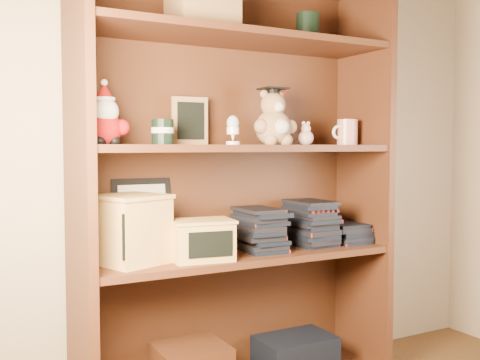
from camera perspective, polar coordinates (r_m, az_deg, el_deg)
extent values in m
cube|color=tan|center=(2.20, -6.13, 11.41)|extent=(3.00, 0.04, 2.50)
cube|color=#4F2916|center=(1.87, -16.00, -1.12)|extent=(0.03, 0.35, 1.60)
cube|color=#4F2916|center=(2.41, 12.36, -0.08)|extent=(0.03, 0.35, 1.60)
cube|color=#4A2613|center=(2.22, -2.02, -0.29)|extent=(1.20, 0.02, 1.60)
cube|color=#4F2916|center=(2.11, 0.00, 14.20)|extent=(1.14, 0.33, 0.02)
cube|color=black|center=(2.35, 5.63, -17.14)|extent=(0.30, 0.20, 0.14)
cube|color=#9E7547|center=(2.06, -3.84, 16.53)|extent=(0.22, 0.18, 0.12)
cylinder|color=black|center=(2.27, 6.91, 15.10)|extent=(0.09, 0.09, 0.11)
cube|color=#4F2916|center=(2.11, 0.00, -7.69)|extent=(1.14, 0.33, 0.02)
cube|color=#4F2916|center=(2.07, 0.00, 3.25)|extent=(1.14, 0.33, 0.02)
sphere|color=#A50F0F|center=(1.88, -13.56, 5.08)|extent=(0.11, 0.11, 0.11)
sphere|color=#A50F0F|center=(1.85, -14.96, 5.24)|extent=(0.05, 0.05, 0.05)
sphere|color=#A50F0F|center=(1.88, -11.90, 5.25)|extent=(0.05, 0.05, 0.05)
sphere|color=black|center=(1.85, -14.02, 3.87)|extent=(0.04, 0.04, 0.04)
sphere|color=black|center=(1.86, -12.63, 3.88)|extent=(0.04, 0.04, 0.04)
sphere|color=white|center=(1.87, -13.48, 6.81)|extent=(0.08, 0.08, 0.08)
sphere|color=#D8B293|center=(1.89, -13.59, 7.35)|extent=(0.06, 0.06, 0.06)
cone|color=#A50F0F|center=(1.89, -13.61, 8.76)|extent=(0.07, 0.07, 0.06)
sphere|color=white|center=(1.89, -13.63, 9.60)|extent=(0.02, 0.02, 0.02)
cylinder|color=white|center=(1.89, -13.60, 8.00)|extent=(0.07, 0.07, 0.01)
cylinder|color=black|center=(1.94, -7.87, 4.85)|extent=(0.08, 0.08, 0.09)
cylinder|color=beige|center=(1.94, -7.87, 5.01)|extent=(0.08, 0.08, 0.02)
cube|color=#9E7547|center=(2.11, -5.13, 5.99)|extent=(0.14, 0.03, 0.18)
cube|color=black|center=(2.10, -5.02, 6.01)|extent=(0.10, 0.01, 0.14)
cube|color=#9E7547|center=(2.13, -5.44, 3.97)|extent=(0.06, 0.06, 0.01)
cylinder|color=white|center=(1.97, -0.73, 3.78)|extent=(0.05, 0.05, 0.01)
cone|color=white|center=(1.97, -0.73, 4.40)|extent=(0.02, 0.02, 0.03)
cylinder|color=white|center=(1.97, -0.73, 5.02)|extent=(0.04, 0.04, 0.02)
ellipsoid|color=silver|center=(1.97, -0.73, 5.81)|extent=(0.04, 0.04, 0.05)
sphere|color=#A87E59|center=(2.14, 3.37, 5.29)|extent=(0.14, 0.14, 0.14)
sphere|color=white|center=(2.09, 4.22, 5.42)|extent=(0.06, 0.06, 0.06)
sphere|color=#A87E59|center=(2.09, 2.16, 5.48)|extent=(0.05, 0.05, 0.05)
sphere|color=#A87E59|center=(2.16, 5.10, 5.40)|extent=(0.05, 0.05, 0.05)
sphere|color=#A87E59|center=(2.09, 3.13, 4.07)|extent=(0.05, 0.05, 0.05)
sphere|color=#A87E59|center=(2.13, 4.72, 4.06)|extent=(0.05, 0.05, 0.05)
sphere|color=#A87E59|center=(2.15, 3.38, 7.65)|extent=(0.09, 0.09, 0.09)
sphere|color=white|center=(2.11, 3.94, 7.45)|extent=(0.04, 0.04, 0.04)
sphere|color=#A87E59|center=(2.14, 2.45, 8.72)|extent=(0.03, 0.03, 0.03)
sphere|color=#A87E59|center=(2.18, 4.03, 8.63)|extent=(0.03, 0.03, 0.03)
cylinder|color=black|center=(2.15, 3.38, 8.96)|extent=(0.04, 0.04, 0.02)
cube|color=black|center=(2.15, 3.39, 9.24)|extent=(0.09, 0.09, 0.01)
cylinder|color=#A50F0F|center=(2.16, 4.67, 8.93)|extent=(0.00, 0.04, 0.03)
sphere|color=beige|center=(2.22, 6.70, 4.26)|extent=(0.06, 0.06, 0.06)
sphere|color=beige|center=(2.22, 6.71, 5.19)|extent=(0.04, 0.04, 0.04)
sphere|color=beige|center=(2.22, 6.48, 5.77)|extent=(0.02, 0.02, 0.02)
sphere|color=beige|center=(2.23, 6.95, 5.75)|extent=(0.02, 0.02, 0.02)
cylinder|color=silver|center=(2.35, 10.84, 4.79)|extent=(0.08, 0.08, 0.10)
torus|color=white|center=(2.32, 9.94, 4.81)|extent=(0.06, 0.01, 0.06)
cube|color=black|center=(2.08, -9.89, -3.65)|extent=(0.22, 0.06, 0.28)
cube|color=beige|center=(2.07, -9.80, -3.69)|extent=(0.18, 0.04, 0.23)
cube|color=#DEAE5B|center=(1.93, -11.01, -5.05)|extent=(0.26, 0.26, 0.22)
cube|color=black|center=(1.83, -10.05, -5.48)|extent=(0.14, 0.06, 0.15)
cube|color=#DEAE5B|center=(1.91, -11.05, -1.67)|extent=(0.27, 0.27, 0.01)
cube|color=#DEAE5B|center=(1.96, -3.91, -6.21)|extent=(0.22, 0.17, 0.13)
cube|color=black|center=(1.89, -2.98, -6.55)|extent=(0.15, 0.03, 0.09)
cube|color=#DEAE5B|center=(1.94, -3.92, -4.19)|extent=(0.23, 0.18, 0.01)
cube|color=black|center=(2.14, 2.00, -6.94)|extent=(0.14, 0.20, 0.02)
cube|color=black|center=(2.14, 2.00, -6.52)|extent=(0.14, 0.20, 0.02)
cube|color=black|center=(2.14, 2.00, -6.10)|extent=(0.14, 0.20, 0.02)
cube|color=black|center=(2.14, 2.00, -5.67)|extent=(0.14, 0.20, 0.02)
cube|color=black|center=(2.13, 2.00, -5.25)|extent=(0.14, 0.20, 0.02)
cube|color=black|center=(2.13, 2.01, -4.83)|extent=(0.14, 0.20, 0.02)
cube|color=black|center=(2.13, 2.01, -4.40)|extent=(0.14, 0.20, 0.02)
cube|color=black|center=(2.13, 2.01, -3.97)|extent=(0.14, 0.20, 0.02)
cube|color=black|center=(2.13, 2.01, -3.54)|extent=(0.14, 0.20, 0.02)
cube|color=black|center=(2.12, 2.01, -3.12)|extent=(0.14, 0.20, 0.02)
cube|color=black|center=(2.27, 7.08, -6.40)|extent=(0.14, 0.20, 0.02)
cube|color=black|center=(2.27, 7.08, -6.00)|extent=(0.14, 0.20, 0.02)
cube|color=black|center=(2.26, 7.09, -5.60)|extent=(0.14, 0.20, 0.02)
cube|color=black|center=(2.26, 7.09, -5.20)|extent=(0.14, 0.20, 0.02)
cube|color=black|center=(2.26, 7.09, -4.80)|extent=(0.14, 0.20, 0.02)
cube|color=black|center=(2.26, 7.10, -4.39)|extent=(0.14, 0.20, 0.02)
cube|color=black|center=(2.25, 7.10, -3.99)|extent=(0.14, 0.20, 0.02)
cube|color=black|center=(2.25, 7.10, -3.59)|extent=(0.14, 0.20, 0.02)
cube|color=black|center=(2.25, 7.11, -3.18)|extent=(0.14, 0.20, 0.02)
cube|color=black|center=(2.25, 7.11, -2.78)|extent=(0.14, 0.20, 0.02)
cube|color=black|center=(2.25, 7.11, -2.37)|extent=(0.14, 0.20, 0.02)
cube|color=black|center=(2.25, 7.11, -1.97)|extent=(0.14, 0.20, 0.02)
cube|color=black|center=(2.38, 10.63, -5.98)|extent=(0.14, 0.20, 0.02)
cube|color=black|center=(2.37, 10.63, -5.60)|extent=(0.14, 0.20, 0.02)
cube|color=black|center=(2.37, 10.63, -5.22)|extent=(0.14, 0.20, 0.02)
cube|color=black|center=(2.37, 10.64, -4.84)|extent=(0.14, 0.20, 0.02)
cube|color=black|center=(2.37, 10.64, -4.46)|extent=(0.14, 0.20, 0.02)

